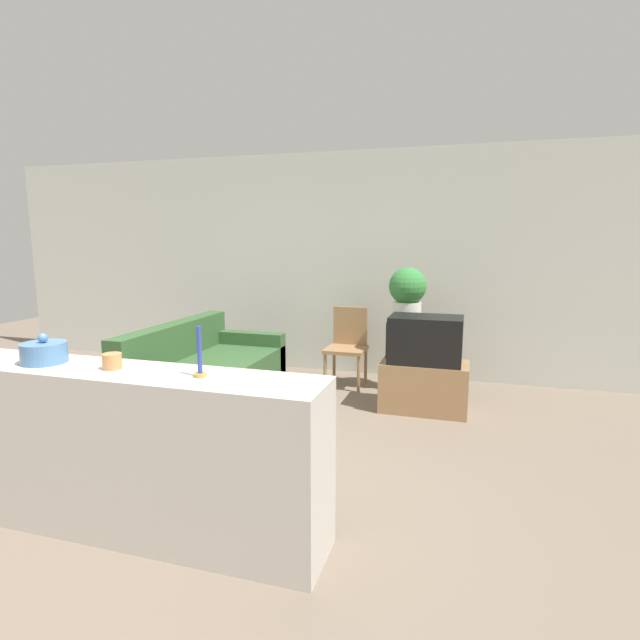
% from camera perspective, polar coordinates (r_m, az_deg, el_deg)
% --- Properties ---
extents(ground_plane, '(14.00, 14.00, 0.00)m').
position_cam_1_polar(ground_plane, '(3.58, -17.38, -18.94)').
color(ground_plane, '#756656').
extents(wall_back, '(9.00, 0.06, 2.70)m').
position_cam_1_polar(wall_back, '(6.29, -0.13, 6.43)').
color(wall_back, silver).
rests_on(wall_back, ground_plane).
extents(couch, '(0.97, 1.85, 0.81)m').
position_cam_1_polar(couch, '(5.23, -13.07, -6.27)').
color(couch, '#33562D').
rests_on(couch, ground_plane).
extents(tv_stand, '(0.83, 0.46, 0.48)m').
position_cam_1_polar(tv_stand, '(5.01, 11.80, -7.43)').
color(tv_stand, '#9E754C').
rests_on(tv_stand, ground_plane).
extents(television, '(0.70, 0.44, 0.45)m').
position_cam_1_polar(television, '(4.90, 11.91, -2.18)').
color(television, black).
rests_on(television, tv_stand).
extents(wooden_chair, '(0.44, 0.44, 0.89)m').
position_cam_1_polar(wooden_chair, '(5.70, 3.18, -2.59)').
color(wooden_chair, '#9E754C').
rests_on(wooden_chair, ground_plane).
extents(plant_stand, '(0.20, 0.20, 0.87)m').
position_cam_1_polar(plant_stand, '(5.52, 9.77, -3.72)').
color(plant_stand, '#9E754C').
rests_on(plant_stand, ground_plane).
extents(potted_plant, '(0.40, 0.40, 0.50)m').
position_cam_1_polar(potted_plant, '(5.41, 9.97, 3.48)').
color(potted_plant, white).
rests_on(potted_plant, plant_stand).
extents(foreground_counter, '(2.36, 0.44, 0.95)m').
position_cam_1_polar(foreground_counter, '(3.14, -21.32, -13.72)').
color(foreground_counter, beige).
rests_on(foreground_counter, ground_plane).
extents(decorative_bowl, '(0.25, 0.25, 0.18)m').
position_cam_1_polar(decorative_bowl, '(3.32, -29.00, -3.26)').
color(decorative_bowl, '#4C7AAD').
rests_on(decorative_bowl, foreground_counter).
extents(candle_jar, '(0.11, 0.11, 0.09)m').
position_cam_1_polar(candle_jar, '(3.01, -22.67, -4.37)').
color(candle_jar, '#C6844C').
rests_on(candle_jar, foreground_counter).
extents(candlestick, '(0.07, 0.07, 0.27)m').
position_cam_1_polar(candlestick, '(2.69, -13.58, -4.47)').
color(candlestick, '#B7933D').
rests_on(candlestick, foreground_counter).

